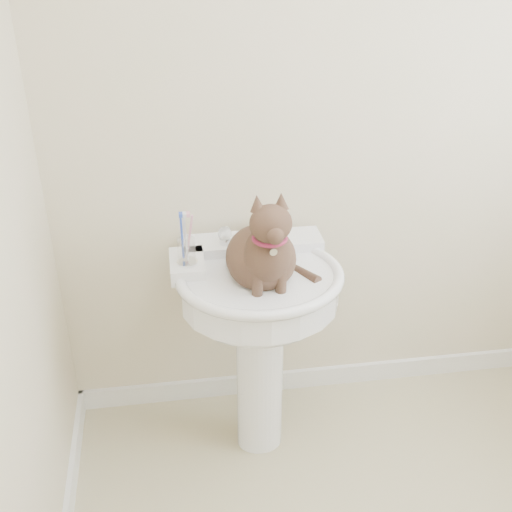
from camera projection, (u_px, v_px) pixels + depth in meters
name	position (u px, v px, depth m)	size (l,w,h in m)	color
wall_back	(356.00, 104.00, 2.23)	(2.20, 0.00, 2.50)	beige
baseboard_back	(336.00, 375.00, 2.82)	(2.20, 0.02, 0.09)	white
pedestal_sink	(259.00, 307.00, 2.23)	(0.59, 0.57, 0.81)	white
faucet	(253.00, 234.00, 2.25)	(0.28, 0.12, 0.14)	silver
soap_bar	(267.00, 229.00, 2.34)	(0.09, 0.06, 0.03)	orange
toothbrush_cup	(187.00, 250.00, 2.13)	(0.07, 0.07, 0.18)	silver
cat	(264.00, 253.00, 2.09)	(0.26, 0.32, 0.47)	brown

